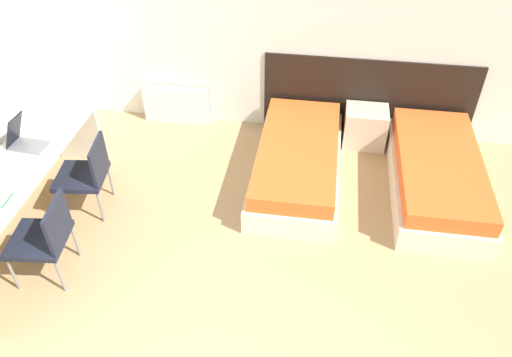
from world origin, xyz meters
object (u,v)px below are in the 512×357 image
at_px(bed_near_door, 437,174).
at_px(nightstand, 365,127).
at_px(laptop, 24,140).
at_px(chair_near_notebook, 44,236).
at_px(chair_near_laptop, 86,173).
at_px(bed_near_window, 297,162).

bearing_deg(bed_near_door, nightstand, 133.68).
bearing_deg(laptop, chair_near_notebook, -54.51).
bearing_deg(chair_near_laptop, bed_near_door, 5.89).
distance_m(nightstand, laptop, 3.70).
height_order(bed_near_window, nightstand, nightstand).
xyz_separation_m(nightstand, chair_near_notebook, (-2.74, -2.46, 0.23)).
height_order(nightstand, chair_near_laptop, chair_near_laptop).
xyz_separation_m(bed_near_door, nightstand, (-0.73, 0.77, 0.02)).
bearing_deg(bed_near_door, laptop, -167.86).
bearing_deg(chair_near_laptop, nightstand, 22.70).
bearing_deg(chair_near_notebook, bed_near_door, 19.60).
height_order(chair_near_laptop, laptop, laptop).
xyz_separation_m(chair_near_laptop, laptop, (-0.52, -0.04, 0.36)).
relative_size(bed_near_door, nightstand, 3.93).
bearing_deg(laptop, bed_near_window, 21.97).
bearing_deg(chair_near_laptop, chair_near_notebook, -97.36).
distance_m(bed_near_door, chair_near_laptop, 3.58).
bearing_deg(bed_near_window, bed_near_door, 0.00).
relative_size(nightstand, laptop, 1.40).
height_order(bed_near_door, nightstand, nightstand).
xyz_separation_m(chair_near_notebook, laptop, (-0.52, 0.82, 0.36)).
relative_size(chair_near_laptop, chair_near_notebook, 1.00).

